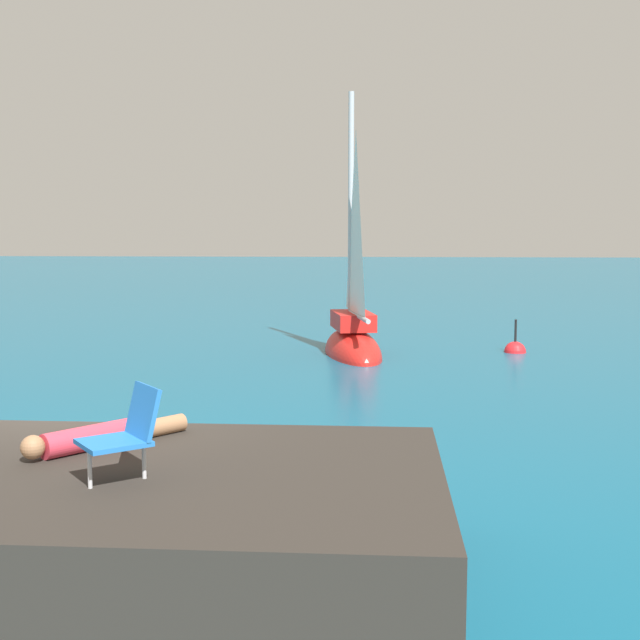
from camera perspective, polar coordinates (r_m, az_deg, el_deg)
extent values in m
plane|color=#0F5675|center=(10.74, -15.85, -11.17)|extent=(160.00, 160.00, 0.00)
cube|color=#2D2823|center=(7.72, -13.40, -13.88)|extent=(5.65, 3.52, 1.09)
cube|color=#2C2824|center=(9.72, -9.53, -12.89)|extent=(1.00, 0.90, 0.63)
cube|color=#2E2C24|center=(9.26, -2.41, -13.80)|extent=(1.72, 1.48, 1.14)
ellipsoid|color=red|center=(20.91, 2.27, -2.39)|extent=(2.02, 3.96, 1.30)
cube|color=red|center=(20.79, 2.28, -0.04)|extent=(1.22, 1.80, 0.42)
cylinder|color=#B7B7BC|center=(21.01, 2.15, 7.50)|extent=(0.14, 0.14, 5.90)
cylinder|color=#B2B2B7|center=(19.96, 2.70, 0.26)|extent=(0.58, 2.34, 0.11)
pyramid|color=white|center=(20.36, 2.47, 6.87)|extent=(0.44, 1.86, 4.48)
cylinder|color=#DB384C|center=(8.22, -15.73, -7.86)|extent=(0.77, 0.84, 0.24)
cylinder|color=#9E704C|center=(8.61, -11.37, -7.30)|extent=(0.59, 0.65, 0.18)
sphere|color=#9E704C|center=(7.96, -19.19, -8.29)|extent=(0.22, 0.22, 0.22)
cube|color=blue|center=(7.08, -14.04, -8.19)|extent=(0.71, 0.70, 0.04)
cube|color=blue|center=(7.12, -12.12, -6.20)|extent=(0.42, 0.47, 0.45)
cylinder|color=silver|center=(7.06, -15.60, -9.76)|extent=(0.04, 0.04, 0.35)
cylinder|color=silver|center=(7.22, -12.04, -9.30)|extent=(0.04, 0.04, 0.35)
sphere|color=red|center=(21.83, 13.30, -2.18)|extent=(0.56, 0.56, 0.56)
cylinder|color=black|center=(21.76, 13.34, -0.75)|extent=(0.06, 0.06, 0.60)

